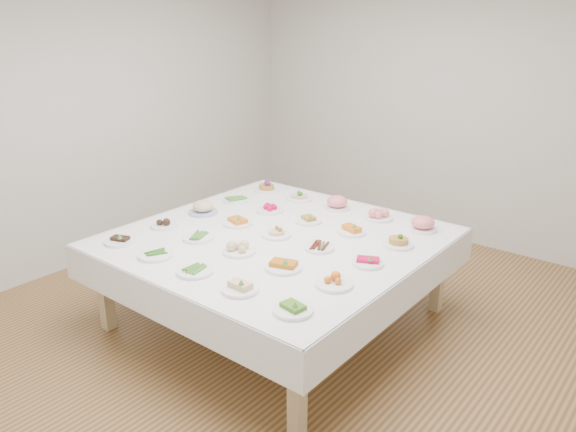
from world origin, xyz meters
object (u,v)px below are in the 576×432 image
Objects in this scene: dish_0 at (120,238)px; dish_12 at (277,231)px; dish_24 at (423,222)px; display_table at (276,243)px.

dish_12 is at bearing 44.93° from dish_0.
dish_24 is at bearing 45.19° from dish_12.
dish_24 reaches higher than dish_0.
dish_12 reaches higher than display_table.
dish_0 reaches higher than display_table.
dish_24 is at bearing 45.06° from dish_0.
dish_0 is 2.43m from dish_24.
dish_12 is (0.01, -0.00, 0.11)m from display_table.
dish_12 reaches higher than dish_0.
dish_24 is (0.85, 0.85, 0.03)m from dish_12.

